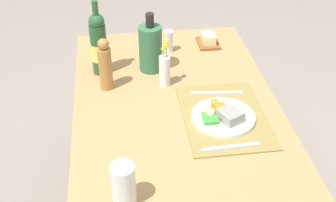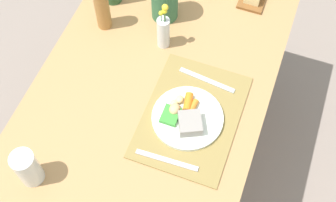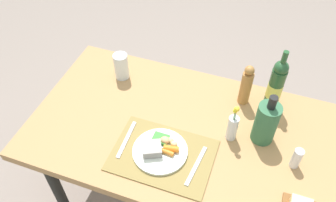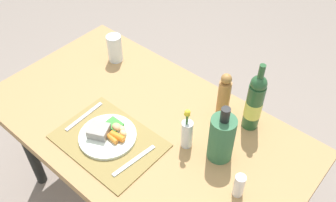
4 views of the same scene
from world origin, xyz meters
name	(u,v)px [view 1 (image 1 of 4)]	position (x,y,z in m)	size (l,w,h in m)	color
dining_table	(179,129)	(0.00, 0.00, 0.63)	(1.43, 0.81, 0.70)	#B08350
placemat	(224,116)	(-0.04, -0.17, 0.71)	(0.44, 0.31, 0.01)	olive
dinner_plate	(223,116)	(-0.06, -0.16, 0.73)	(0.24, 0.24, 0.05)	white
fork	(231,147)	(-0.22, -0.15, 0.71)	(0.02, 0.21, 0.01)	silver
knife	(217,93)	(0.11, -0.17, 0.71)	(0.02, 0.21, 0.01)	silver
salt_shaker	(169,41)	(0.50, -0.03, 0.76)	(0.04, 0.04, 0.10)	white
water_tumbler	(124,187)	(-0.41, 0.23, 0.77)	(0.07, 0.07, 0.14)	silver
wine_bottle	(99,44)	(0.36, 0.29, 0.84)	(0.07, 0.07, 0.33)	#27532D
pepper_mill	(105,65)	(0.22, 0.27, 0.81)	(0.05, 0.05, 0.23)	#AD763B
butter_dish	(208,40)	(0.54, -0.23, 0.73)	(0.13, 0.10, 0.06)	brown
cooler_bottle	(150,48)	(0.35, 0.07, 0.81)	(0.10, 0.10, 0.27)	#356B45
flower_vase	(165,69)	(0.22, 0.03, 0.78)	(0.05, 0.05, 0.21)	silver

